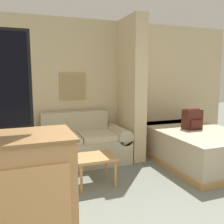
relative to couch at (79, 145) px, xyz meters
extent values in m
cube|color=#CCB78E|center=(0.15, 0.48, 0.97)|extent=(6.79, 0.12, 2.60)
cube|color=#70644E|center=(0.15, 0.41, -0.30)|extent=(6.79, 0.02, 0.06)
cube|color=tan|center=(0.00, 0.41, 1.02)|extent=(0.48, 0.02, 0.50)
cube|color=#9E845B|center=(0.00, 0.39, 1.02)|extent=(0.41, 0.01, 0.43)
cube|color=#CCB78E|center=(1.03, 0.01, 0.97)|extent=(0.24, 0.83, 2.60)
cube|color=#B7AD8E|center=(0.00, -0.04, -0.11)|extent=(1.24, 0.84, 0.43)
cube|color=#B7AD8E|center=(0.00, 0.28, 0.33)|extent=(1.24, 0.20, 0.46)
cube|color=#B7AD8E|center=(-0.74, -0.04, -0.11)|extent=(0.25, 0.84, 0.43)
cylinder|color=#B7AD8E|center=(-0.74, -0.04, 0.16)|extent=(0.27, 0.84, 0.27)
cube|color=#B7AD8E|center=(0.74, -0.04, -0.11)|extent=(0.25, 0.84, 0.43)
cylinder|color=#B7AD8E|center=(0.74, -0.04, 0.16)|extent=(0.27, 0.84, 0.27)
cube|color=beige|center=(-0.31, -0.09, 0.15)|extent=(0.60, 0.60, 0.10)
cube|color=beige|center=(0.31, -0.09, 0.15)|extent=(0.60, 0.60, 0.10)
cube|color=#B27F4C|center=(0.00, -0.99, 0.08)|extent=(0.57, 0.47, 0.04)
cylinder|color=#B27F4C|center=(-0.24, -1.18, -0.13)|extent=(0.04, 0.04, 0.39)
cylinder|color=#B27F4C|center=(0.24, -1.18, -0.13)|extent=(0.04, 0.04, 0.39)
cylinder|color=#B27F4C|center=(-0.24, -0.79, -0.13)|extent=(0.04, 0.04, 0.39)
cylinder|color=#B27F4C|center=(0.24, -0.79, -0.13)|extent=(0.04, 0.04, 0.39)
cube|color=#B27F4C|center=(-0.97, 0.00, 0.19)|extent=(0.39, 0.39, 0.04)
cylinder|color=#B27F4C|center=(-1.14, -0.17, -0.08)|extent=(0.04, 0.04, 0.50)
cylinder|color=#B27F4C|center=(-0.81, -0.17, -0.08)|extent=(0.04, 0.04, 0.50)
cylinder|color=#B27F4C|center=(-1.14, 0.16, -0.08)|extent=(0.04, 0.04, 0.50)
cylinder|color=#B27F4C|center=(-0.81, 0.16, -0.08)|extent=(0.04, 0.04, 0.50)
cylinder|color=tan|center=(-0.97, 0.00, 0.26)|extent=(0.17, 0.17, 0.10)
cylinder|color=tan|center=(-0.97, 0.00, 0.35)|extent=(0.02, 0.02, 0.08)
cone|color=silver|center=(-0.97, 0.00, 0.52)|extent=(0.36, 0.36, 0.25)
cube|color=#B27F4C|center=(1.99, -0.68, -0.28)|extent=(1.41, 2.09, 0.10)
cube|color=tan|center=(1.99, -0.68, 0.02)|extent=(1.37, 2.05, 0.49)
cube|color=white|center=(1.99, 0.12, 0.21)|extent=(1.25, 0.36, 0.10)
cube|color=#471E19|center=(1.98, -0.59, 0.44)|extent=(0.32, 0.21, 0.36)
cube|color=#471E19|center=(1.98, -0.71, 0.37)|extent=(0.24, 0.03, 0.16)
ellipsoid|color=#471E19|center=(1.98, -0.59, 0.62)|extent=(0.30, 0.20, 0.09)
camera|label=1|loc=(-0.96, -4.26, 1.24)|focal=40.00mm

